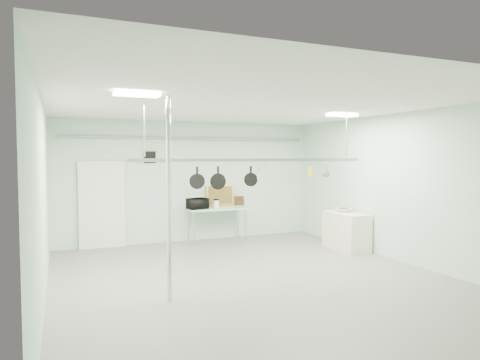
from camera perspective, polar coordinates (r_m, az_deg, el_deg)
name	(u,v)px	position (r m, az deg, el deg)	size (l,w,h in m)	color
floor	(252,279)	(8.12, 1.67, -13.04)	(8.00, 8.00, 0.00)	gray
ceiling	(253,105)	(7.86, 1.71, 9.92)	(7.00, 8.00, 0.02)	silver
back_wall	(191,181)	(11.57, -6.58, -0.18)	(7.00, 0.02, 3.20)	silver
right_wall	(400,187)	(9.81, 20.56, -0.94)	(0.02, 8.00, 3.20)	silver
door	(102,206)	(11.14, -17.93, -3.27)	(1.10, 0.10, 2.20)	silver
wall_vent	(150,157)	(11.27, -11.95, 3.00)	(0.30, 0.04, 0.30)	black
conduit_pipe	(191,138)	(11.47, -6.49, 5.54)	(0.07, 0.07, 6.60)	gray
chrome_pole	(169,199)	(6.71, -9.46, -2.57)	(0.08, 0.08, 3.20)	silver
prep_table	(217,210)	(11.45, -3.11, -4.05)	(1.60, 0.70, 0.91)	#A7C5B3
side_cabinet	(346,231)	(10.79, 13.96, -6.64)	(0.60, 1.20, 0.90)	silver
pot_rack	(256,158)	(8.16, 2.09, 2.90)	(4.80, 0.06, 1.00)	#B7B7BC
light_panel_left	(137,94)	(6.44, -13.57, 11.07)	(0.65, 0.30, 0.05)	white
light_panel_right	(342,115)	(9.59, 13.45, 8.42)	(0.65, 0.30, 0.05)	white
microwave	(198,204)	(11.16, -5.68, -3.15)	(0.51, 0.34, 0.28)	black
coffee_canister	(216,204)	(11.35, -3.19, -3.23)	(0.14, 0.14, 0.20)	white
painting_large	(220,196)	(11.77, -2.67, -2.08)	(0.78, 0.05, 0.58)	#BC8532
painting_small	(239,201)	(11.98, -0.18, -2.78)	(0.30, 0.04, 0.25)	#361E12
fruit_bowl	(344,210)	(10.88, 13.64, -3.92)	(0.37, 0.37, 0.09)	silver
skillet_left	(197,177)	(7.75, -5.74, 0.41)	(0.27, 0.06, 0.38)	black
skillet_mid	(218,178)	(7.88, -2.95, 0.30)	(0.30, 0.06, 0.42)	black
skillet_right	(251,175)	(8.12, 1.45, 0.61)	(0.26, 0.06, 0.36)	black
whisk	(258,173)	(8.19, 2.48, 0.90)	(0.15, 0.15, 0.28)	#BBBBC0
grater	(310,171)	(8.75, 9.31, 1.14)	(0.10, 0.02, 0.24)	gold
saucepan	(326,171)	(8.96, 11.40, 1.16)	(0.13, 0.08, 0.24)	silver
fruit_cluster	(344,208)	(10.88, 13.65, -3.71)	(0.24, 0.24, 0.09)	#9F100E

